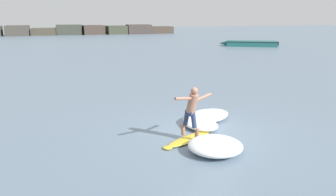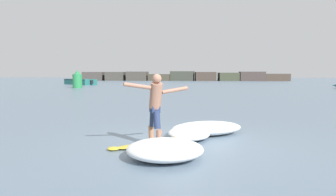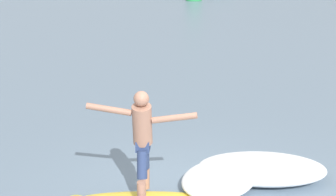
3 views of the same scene
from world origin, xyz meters
name	(u,v)px [view 1 (image 1 of 3)]	position (x,y,z in m)	size (l,w,h in m)	color
ground_plane	(206,134)	(0.00, 0.00, 0.00)	(200.00, 200.00, 0.00)	slate
rock_jetty_breakwater	(76,30)	(-1.79, 62.00, 0.90)	(43.69, 4.85, 2.00)	#48423E
surfboard	(189,139)	(-0.76, -0.37, 0.04)	(2.09, 1.43, 0.22)	yellow
surfer	(192,109)	(-0.70, -0.41, 1.05)	(1.46, 0.88, 1.66)	#996954
fishing_boat_near_jetty	(250,43)	(18.65, 28.07, 0.36)	(7.10, 5.11, 0.66)	#21625F
wave_foam_at_tail	(206,116)	(0.55, 1.26, 0.19)	(2.39, 1.96, 0.37)	white
wave_foam_at_nose	(215,146)	(-0.37, -1.46, 0.20)	(2.18, 2.18, 0.39)	white
wave_foam_beside	(200,124)	(0.06, 0.66, 0.14)	(1.26, 1.67, 0.28)	white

